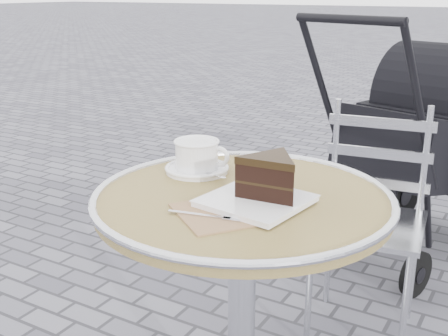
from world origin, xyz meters
The scene contains 5 objects.
cafe_table centered at (0.00, 0.00, 0.57)m, with size 0.72×0.72×0.74m.
cappuccino_set centered at (-0.19, 0.10, 0.77)m, with size 0.19×0.17×0.08m.
cake_plate_set centered at (0.07, -0.02, 0.78)m, with size 0.30×0.35×0.11m.
bistro_chair centered at (0.11, 0.77, 0.51)m, with size 0.42×0.42×0.82m.
baby_stroller centered at (0.14, 1.49, 0.50)m, with size 0.78×1.16×1.11m.
Camera 1 is at (0.59, -1.10, 1.20)m, focal length 45.00 mm.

